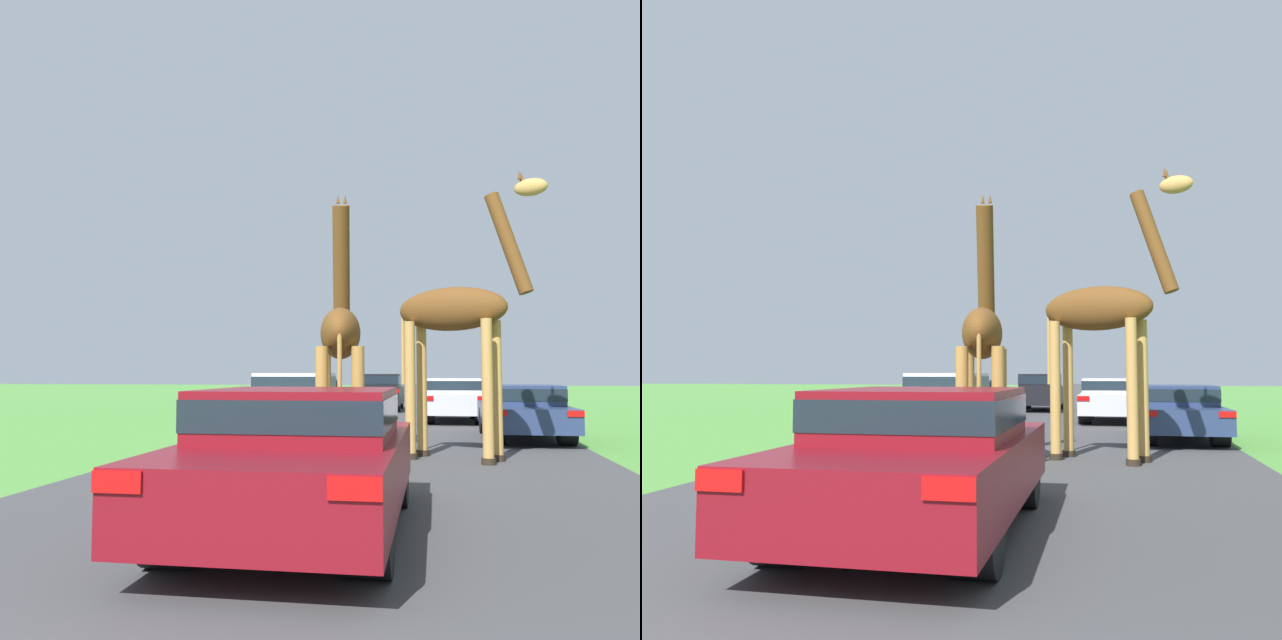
# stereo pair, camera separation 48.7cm
# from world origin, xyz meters

# --- Properties ---
(road) EXTENTS (8.23, 120.00, 0.00)m
(road) POSITION_xyz_m (0.00, 30.00, 0.00)
(road) COLOR #424244
(road) RESTS_ON ground
(giraffe_near_road) EXTENTS (0.95, 2.61, 4.78)m
(giraffe_near_road) POSITION_xyz_m (-0.40, 9.94, 2.09)
(giraffe_near_road) COLOR #B77F3D
(giraffe_near_road) RESTS_ON ground
(giraffe_companion) EXTENTS (2.67, 1.39, 4.96)m
(giraffe_companion) POSITION_xyz_m (1.54, 11.07, 2.42)
(giraffe_companion) COLOR tan
(giraffe_companion) RESTS_ON ground
(car_lead_maroon) EXTENTS (1.93, 4.55, 1.37)m
(car_lead_maroon) POSITION_xyz_m (-0.16, 5.47, 0.74)
(car_lead_maroon) COLOR maroon
(car_lead_maroon) RESTS_ON ground
(car_queue_right) EXTENTS (1.75, 3.96, 1.46)m
(car_queue_right) POSITION_xyz_m (-1.11, 26.57, 0.77)
(car_queue_right) COLOR black
(car_queue_right) RESTS_ON ground
(car_queue_left) EXTENTS (1.91, 4.21, 1.34)m
(car_queue_left) POSITION_xyz_m (1.67, 20.71, 0.73)
(car_queue_left) COLOR silver
(car_queue_left) RESTS_ON ground
(car_far_ahead) EXTENTS (1.86, 4.59, 1.51)m
(car_far_ahead) POSITION_xyz_m (-2.26, 15.29, 0.81)
(car_far_ahead) COLOR silver
(car_far_ahead) RESTS_ON ground
(car_verge_right) EXTENTS (1.97, 4.27, 1.29)m
(car_verge_right) POSITION_xyz_m (-3.10, 21.90, 0.71)
(car_verge_right) COLOR gray
(car_verge_right) RESTS_ON ground
(car_rear_follower) EXTENTS (1.80, 4.46, 1.23)m
(car_rear_follower) POSITION_xyz_m (3.11, 15.22, 0.68)
(car_rear_follower) COLOR navy
(car_rear_follower) RESTS_ON ground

